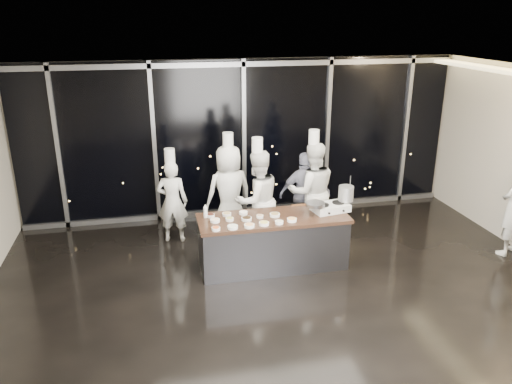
# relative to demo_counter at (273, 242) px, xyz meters

# --- Properties ---
(ground) EXTENTS (9.00, 9.00, 0.00)m
(ground) POSITION_rel_demo_counter_xyz_m (0.00, -0.90, -0.45)
(ground) COLOR black
(ground) RESTS_ON ground
(room_shell) EXTENTS (9.02, 7.02, 3.21)m
(room_shell) POSITION_rel_demo_counter_xyz_m (0.18, -0.90, 1.79)
(room_shell) COLOR beige
(room_shell) RESTS_ON ground
(window_wall) EXTENTS (8.90, 0.11, 3.20)m
(window_wall) POSITION_rel_demo_counter_xyz_m (0.00, 2.53, 1.14)
(window_wall) COLOR black
(window_wall) RESTS_ON ground
(demo_counter) EXTENTS (2.46, 0.86, 0.90)m
(demo_counter) POSITION_rel_demo_counter_xyz_m (0.00, 0.00, 0.00)
(demo_counter) COLOR #3C3B41
(demo_counter) RESTS_ON ground
(stove) EXTENTS (0.65, 0.47, 0.14)m
(stove) POSITION_rel_demo_counter_xyz_m (1.00, 0.05, 0.51)
(stove) COLOR silver
(stove) RESTS_ON demo_counter
(frying_pan) EXTENTS (0.59, 0.38, 0.05)m
(frying_pan) POSITION_rel_demo_counter_xyz_m (0.70, -0.01, 0.61)
(frying_pan) COLOR gray
(frying_pan) RESTS_ON stove
(stock_pot) EXTENTS (0.29, 0.29, 0.25)m
(stock_pot) POSITION_rel_demo_counter_xyz_m (1.29, 0.12, 0.71)
(stock_pot) COLOR silver
(stock_pot) RESTS_ON stove
(prep_bowls) EXTENTS (1.39, 0.69, 0.05)m
(prep_bowls) POSITION_rel_demo_counter_xyz_m (-0.46, -0.10, 0.47)
(prep_bowls) COLOR white
(prep_bowls) RESTS_ON demo_counter
(squeeze_bottle) EXTENTS (0.06, 0.06, 0.23)m
(squeeze_bottle) POSITION_rel_demo_counter_xyz_m (-1.08, 0.21, 0.56)
(squeeze_bottle) COLOR white
(squeeze_bottle) RESTS_ON demo_counter
(chef_far_left) EXTENTS (0.62, 0.47, 1.77)m
(chef_far_left) POSITION_rel_demo_counter_xyz_m (-1.56, 1.40, 0.34)
(chef_far_left) COLOR silver
(chef_far_left) RESTS_ON ground
(chef_left) EXTENTS (0.99, 0.75, 2.03)m
(chef_left) POSITION_rel_demo_counter_xyz_m (-0.52, 1.30, 0.46)
(chef_left) COLOR silver
(chef_left) RESTS_ON ground
(chef_center) EXTENTS (1.05, 0.93, 2.04)m
(chef_center) POSITION_rel_demo_counter_xyz_m (-0.09, 0.80, 0.46)
(chef_center) COLOR silver
(chef_center) RESTS_ON ground
(guest) EXTENTS (1.01, 0.55, 1.64)m
(guest) POSITION_rel_demo_counter_xyz_m (0.89, 1.11, 0.37)
(guest) COLOR #16193D
(guest) RESTS_ON ground
(chef_right) EXTENTS (0.94, 0.75, 2.09)m
(chef_right) POSITION_rel_demo_counter_xyz_m (0.97, 0.96, 0.48)
(chef_right) COLOR silver
(chef_right) RESTS_ON ground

